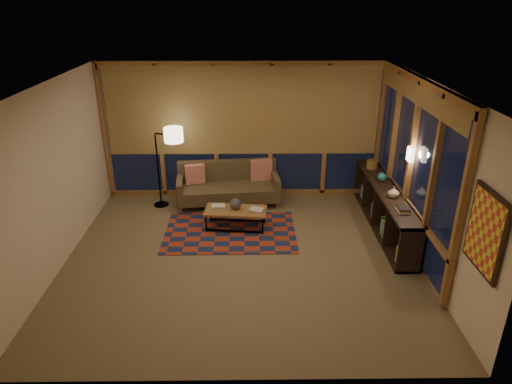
{
  "coord_description": "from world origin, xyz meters",
  "views": [
    {
      "loc": [
        0.14,
        -6.2,
        3.86
      ],
      "look_at": [
        0.23,
        0.28,
        1.01
      ],
      "focal_mm": 32.0,
      "sensor_mm": 36.0,
      "label": 1
    }
  ],
  "objects_px": {
    "sofa": "(228,185)",
    "coffee_table": "(236,219)",
    "bookshelf": "(384,208)",
    "floor_lamp": "(158,167)"
  },
  "relations": [
    {
      "from": "sofa",
      "to": "coffee_table",
      "type": "height_order",
      "value": "sofa"
    },
    {
      "from": "bookshelf",
      "to": "sofa",
      "type": "bearing_deg",
      "value": 160.38
    },
    {
      "from": "coffee_table",
      "to": "bookshelf",
      "type": "height_order",
      "value": "bookshelf"
    },
    {
      "from": "sofa",
      "to": "bookshelf",
      "type": "distance_m",
      "value": 2.96
    },
    {
      "from": "sofa",
      "to": "floor_lamp",
      "type": "distance_m",
      "value": 1.39
    },
    {
      "from": "sofa",
      "to": "bookshelf",
      "type": "relative_size",
      "value": 0.65
    },
    {
      "from": "bookshelf",
      "to": "coffee_table",
      "type": "bearing_deg",
      "value": -179.73
    },
    {
      "from": "floor_lamp",
      "to": "bookshelf",
      "type": "xyz_separation_m",
      "value": [
        4.11,
        -0.96,
        -0.43
      ]
    },
    {
      "from": "coffee_table",
      "to": "bookshelf",
      "type": "bearing_deg",
      "value": 6.08
    },
    {
      "from": "coffee_table",
      "to": "bookshelf",
      "type": "relative_size",
      "value": 0.36
    }
  ]
}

